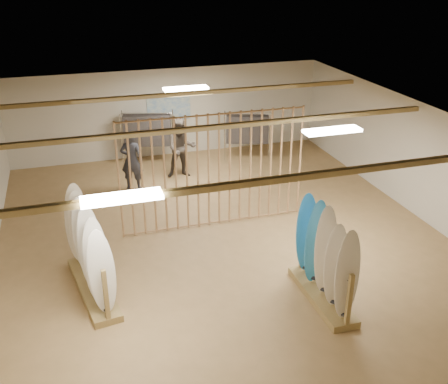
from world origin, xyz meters
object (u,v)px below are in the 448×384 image
object	(u,v)px
rack_left	(90,263)
clothing_rack_b	(247,129)
rack_right	(324,270)
shopper_a	(131,156)
shopper_b	(181,144)
clothing_rack_a	(147,130)

from	to	relation	value
rack_left	clothing_rack_b	distance (m)	8.03
rack_right	shopper_a	xyz separation A→B (m)	(-2.68, 6.28, 0.31)
rack_right	shopper_b	xyz separation A→B (m)	(-1.18, 6.74, 0.35)
rack_right	shopper_b	world-z (taller)	shopper_b
rack_left	shopper_a	distance (m)	4.97
rack_right	clothing_rack_a	world-z (taller)	rack_right
rack_right	shopper_a	bearing A→B (deg)	113.40
rack_right	clothing_rack_a	bearing A→B (deg)	103.60
rack_left	rack_right	world-z (taller)	rack_right
clothing_rack_a	shopper_b	xyz separation A→B (m)	(0.74, -1.37, -0.09)
shopper_b	shopper_a	bearing A→B (deg)	-156.22
clothing_rack_a	clothing_rack_b	distance (m)	3.12
rack_right	clothing_rack_a	xyz separation A→B (m)	(-1.92, 8.11, 0.44)
clothing_rack_a	rack_right	bearing A→B (deg)	-62.33
clothing_rack_b	shopper_b	xyz separation A→B (m)	(-2.33, -0.82, 0.00)
rack_right	clothing_rack_a	size ratio (longest dim) A/B	1.20
rack_right	rack_left	bearing A→B (deg)	159.97
rack_right	clothing_rack_b	distance (m)	7.66
rack_right	shopper_a	world-z (taller)	shopper_a
clothing_rack_a	clothing_rack_b	bearing A→B (deg)	4.28
rack_right	shopper_b	bearing A→B (deg)	100.18
shopper_a	shopper_b	xyz separation A→B (m)	(1.50, 0.47, 0.04)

